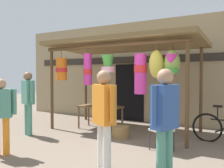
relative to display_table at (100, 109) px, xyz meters
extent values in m
plane|color=#756656|center=(1.01, -0.65, -0.62)|extent=(30.00, 30.00, 0.00)
cube|color=#9E8966|center=(1.01, 1.81, 1.12)|extent=(11.03, 0.25, 3.47)
cube|color=#2D2823|center=(1.01, 1.67, 1.54)|extent=(9.93, 0.04, 0.24)
cube|color=black|center=(0.16, 1.68, 0.38)|extent=(1.10, 0.03, 2.00)
cylinder|color=brown|center=(-1.30, -0.67, 0.57)|extent=(0.09, 0.09, 2.37)
cylinder|color=brown|center=(2.68, -0.67, 0.57)|extent=(0.09, 0.09, 2.37)
cylinder|color=brown|center=(-1.30, 1.06, 0.57)|extent=(0.09, 0.09, 2.37)
cylinder|color=brown|center=(2.68, 1.06, 0.57)|extent=(0.09, 0.09, 2.37)
cylinder|color=brown|center=(0.69, -0.67, 1.76)|extent=(4.18, 0.10, 0.10)
cylinder|color=brown|center=(0.69, 1.06, 1.91)|extent=(4.18, 0.10, 0.10)
cube|color=olive|center=(0.69, 0.20, 1.88)|extent=(4.48, 2.23, 0.24)
cylinder|color=brown|center=(-0.96, -0.62, 1.60)|extent=(0.01, 0.01, 0.21)
cylinder|color=orange|center=(-0.96, -0.62, 1.17)|extent=(0.31, 0.31, 0.65)
cylinder|color=red|center=(-0.96, -0.62, 1.15)|extent=(0.34, 0.34, 0.12)
cylinder|color=brown|center=(-0.04, -0.57, 1.65)|extent=(0.01, 0.01, 0.12)
cylinder|color=#D13399|center=(-0.04, -0.57, 1.16)|extent=(0.23, 0.23, 0.86)
cylinder|color=red|center=(-0.04, -0.57, 1.09)|extent=(0.24, 0.24, 0.16)
cylinder|color=brown|center=(0.64, -0.63, 1.61)|extent=(0.01, 0.01, 0.19)
cone|color=green|center=(0.64, -0.63, 1.11)|extent=(0.33, 0.33, 0.81)
cylinder|color=pink|center=(0.64, -0.63, 1.14)|extent=(0.35, 0.35, 0.15)
cylinder|color=brown|center=(1.55, -0.61, 1.61)|extent=(0.01, 0.01, 0.20)
cylinder|color=#D13399|center=(1.55, -0.61, 1.02)|extent=(0.30, 0.30, 0.97)
cylinder|color=red|center=(1.55, -0.61, 1.14)|extent=(0.32, 0.32, 0.17)
cylinder|color=brown|center=(2.33, -0.68, 1.59)|extent=(0.01, 0.01, 0.24)
cone|color=#D13399|center=(2.33, -0.68, 1.14)|extent=(0.26, 0.26, 0.64)
cylinder|color=green|center=(2.33, -0.68, 1.09)|extent=(0.29, 0.29, 0.11)
cylinder|color=#4C3D23|center=(2.33, -0.62, 1.64)|extent=(0.02, 0.02, 0.14)
ellipsoid|color=#89A842|center=(2.33, -0.62, 1.27)|extent=(0.35, 0.30, 0.59)
cylinder|color=#4C3D23|center=(1.97, -0.65, 1.64)|extent=(0.02, 0.02, 0.13)
ellipsoid|color=gold|center=(1.97, -0.65, 1.25)|extent=(0.35, 0.29, 0.66)
cube|color=brown|center=(0.00, 0.00, 0.06)|extent=(1.31, 0.62, 0.04)
cylinder|color=brown|center=(-0.60, -0.26, -0.29)|extent=(0.05, 0.05, 0.65)
cylinder|color=brown|center=(0.60, -0.26, -0.29)|extent=(0.05, 0.05, 0.65)
cylinder|color=brown|center=(-0.60, 0.26, -0.29)|extent=(0.05, 0.05, 0.65)
cylinder|color=brown|center=(0.60, 0.26, -0.29)|extent=(0.05, 0.05, 0.65)
ellipsoid|color=red|center=(0.03, 0.06, 0.14)|extent=(0.68, 0.47, 0.13)
ellipsoid|color=#D13399|center=(0.13, 0.01, 0.15)|extent=(0.31, 0.24, 0.09)
cube|color=beige|center=(2.25, -1.10, -0.18)|extent=(0.54, 0.54, 0.04)
cube|color=beige|center=(2.41, -1.19, 0.02)|extent=(0.22, 0.37, 0.40)
cylinder|color=#333338|center=(2.18, -0.86, -0.40)|extent=(0.03, 0.03, 0.44)
cylinder|color=#333338|center=(2.01, -1.18, -0.40)|extent=(0.03, 0.03, 0.44)
cylinder|color=#333338|center=(2.49, -1.03, -0.40)|extent=(0.03, 0.03, 0.44)
cylinder|color=#333338|center=(2.32, -1.35, -0.40)|extent=(0.03, 0.03, 0.44)
cylinder|color=olive|center=(1.01, -0.62, -0.47)|extent=(0.45, 0.45, 0.30)
torus|color=black|center=(2.98, 0.15, -0.29)|extent=(0.71, 0.11, 0.71)
cylinder|color=black|center=(3.21, 0.13, 0.09)|extent=(0.03, 0.03, 0.30)
cube|color=black|center=(3.21, 0.13, 0.25)|extent=(0.21, 0.10, 0.05)
cylinder|color=#4C8E7A|center=(-1.19, -1.61, -0.20)|extent=(0.13, 0.13, 0.84)
cylinder|color=#4C8E7A|center=(-1.36, -1.55, -0.20)|extent=(0.13, 0.13, 0.84)
cube|color=#4C8E7A|center=(-1.27, -1.58, 0.54)|extent=(0.45, 0.35, 0.63)
cylinder|color=#4C8E7A|center=(-1.03, -1.67, 0.57)|extent=(0.08, 0.08, 0.57)
cylinder|color=#4C8E7A|center=(-1.51, -1.49, 0.57)|extent=(0.08, 0.08, 0.57)
sphere|color=#896042|center=(-1.27, -1.58, 0.97)|extent=(0.23, 0.23, 0.23)
cylinder|color=silver|center=(1.95, -2.86, -0.20)|extent=(0.13, 0.13, 0.83)
cylinder|color=silver|center=(1.79, -2.78, -0.20)|extent=(0.13, 0.13, 0.83)
cube|color=orange|center=(1.87, -2.82, 0.53)|extent=(0.46, 0.39, 0.62)
cylinder|color=orange|center=(2.09, -2.94, 0.56)|extent=(0.08, 0.08, 0.56)
cylinder|color=orange|center=(1.65, -2.70, 0.56)|extent=(0.08, 0.08, 0.56)
sphere|color=tan|center=(1.87, -2.82, 0.95)|extent=(0.23, 0.23, 0.23)
cylinder|color=orange|center=(-0.37, -2.93, -0.24)|extent=(0.13, 0.13, 0.76)
cube|color=#4C8E7A|center=(-0.43, -2.99, 0.43)|extent=(0.44, 0.43, 0.57)
cylinder|color=#4C8E7A|center=(-0.25, -2.82, 0.45)|extent=(0.08, 0.08, 0.51)
sphere|color=tan|center=(-0.43, -2.99, 0.81)|extent=(0.21, 0.21, 0.21)
cylinder|color=#4C8E7A|center=(2.84, -2.61, -0.20)|extent=(0.13, 0.13, 0.84)
cylinder|color=#4C8E7A|center=(2.79, -2.79, -0.20)|extent=(0.13, 0.13, 0.84)
cube|color=#2D5193|center=(2.82, -2.70, 0.53)|extent=(0.33, 0.45, 0.63)
cylinder|color=#2D5193|center=(2.89, -2.46, 0.57)|extent=(0.08, 0.08, 0.56)
cylinder|color=#2D5193|center=(2.74, -2.94, 0.57)|extent=(0.08, 0.08, 0.56)
sphere|color=tan|center=(2.82, -2.70, 0.96)|extent=(0.23, 0.23, 0.23)
camera|label=1|loc=(3.86, -6.04, 0.98)|focal=38.69mm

